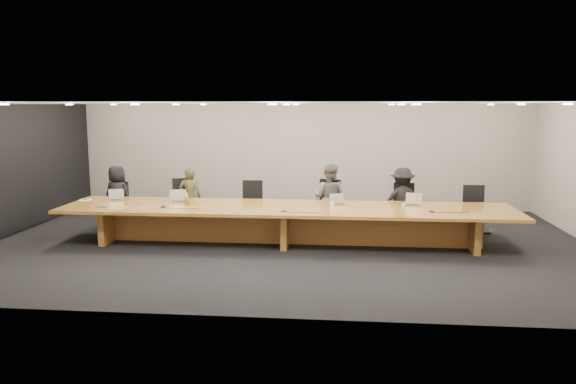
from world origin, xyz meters
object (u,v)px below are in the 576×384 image
object	(u,v)px
laptop_a	(116,195)
mic_right	(431,211)
person_d	(402,200)
conference_table	(287,218)
chair_right	(403,208)
person_c	(329,198)
paper_cup_far	(403,205)
av_box	(104,206)
chair_mid_right	(327,205)
laptop_e	(413,200)
water_bottle	(186,198)
chair_mid_left	(252,204)
person_a	(117,196)
laptop_b	(178,196)
chair_far_left	(116,203)
paper_cup_near	(332,204)
mic_center	(284,211)
amber_mug	(187,203)
person_b	(190,198)
laptop_d	(338,199)
mic_left	(163,207)
chair_far_right	(475,210)
chair_left	(183,203)

from	to	relation	value
laptop_a	mic_right	size ratio (longest dim) A/B	2.88
mic_right	person_d	bearing A→B (deg)	105.64
conference_table	chair_right	xyz separation A→B (m)	(2.44, 1.28, 0.02)
person_c	laptop_a	xyz separation A→B (m)	(-4.49, -0.83, 0.12)
paper_cup_far	av_box	distance (m)	5.96
chair_mid_right	paper_cup_far	bearing A→B (deg)	-23.61
chair_mid_right	person_d	distance (m)	1.62
laptop_e	water_bottle	distance (m)	4.62
chair_mid_left	person_a	distance (m)	3.11
laptop_b	av_box	distance (m)	1.48
chair_far_left	laptop_a	world-z (taller)	chair_far_left
paper_cup_far	paper_cup_near	bearing A→B (deg)	-176.11
chair_far_left	mic_center	world-z (taller)	chair_far_left
person_d	av_box	bearing A→B (deg)	7.93
laptop_b	paper_cup_far	distance (m)	4.61
chair_mid_right	laptop_a	world-z (taller)	chair_mid_right
person_a	amber_mug	world-z (taller)	person_a
person_b	laptop_d	distance (m)	3.48
mic_left	chair_far_right	bearing A→B (deg)	13.22
laptop_e	mic_left	size ratio (longest dim) A/B	2.39
amber_mug	paper_cup_near	bearing A→B (deg)	2.46
chair_left	mic_left	distance (m)	1.55
conference_table	laptop_a	bearing A→B (deg)	174.33
laptop_e	paper_cup_far	size ratio (longest dim) A/B	4.29
laptop_a	laptop_e	bearing A→B (deg)	-23.13
laptop_d	person_a	bearing A→B (deg)	151.32
person_a	av_box	size ratio (longest dim) A/B	7.22
mic_left	paper_cup_near	bearing A→B (deg)	7.21
chair_mid_right	chair_right	distance (m)	1.66
chair_far_left	water_bottle	xyz separation A→B (m)	(2.00, -1.13, 0.34)
conference_table	chair_far_right	world-z (taller)	chair_far_right
laptop_a	paper_cup_near	size ratio (longest dim) A/B	3.29
laptop_b	chair_far_right	bearing A→B (deg)	-8.10
chair_right	paper_cup_far	world-z (taller)	chair_right
chair_mid_left	av_box	xyz separation A→B (m)	(-2.70, -1.73, 0.22)
laptop_d	person_d	bearing A→B (deg)	14.80
chair_mid_left	person_b	size ratio (longest dim) A/B	0.79
conference_table	laptop_b	world-z (taller)	laptop_b
chair_far_left	mic_left	distance (m)	2.40
chair_far_right	water_bottle	xyz separation A→B (m)	(-6.04, -0.94, 0.32)
water_bottle	amber_mug	xyz separation A→B (m)	(0.08, -0.26, -0.05)
person_a	laptop_a	size ratio (longest dim) A/B	4.52
av_box	mic_left	distance (m)	1.20
person_c	mic_right	distance (m)	2.46
laptop_b	laptop_d	bearing A→B (deg)	-15.80
person_d	mic_center	distance (m)	2.93
chair_far_left	amber_mug	world-z (taller)	chair_far_left
chair_mid_left	person_c	size ratio (longest dim) A/B	0.72
person_a	mic_center	distance (m)	4.42
laptop_a	amber_mug	size ratio (longest dim) A/B	2.74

